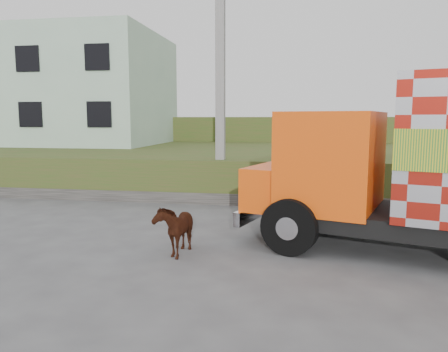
# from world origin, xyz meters

# --- Properties ---
(ground) EXTENTS (120.00, 120.00, 0.00)m
(ground) POSITION_xyz_m (0.00, 0.00, 0.00)
(ground) COLOR #474749
(ground) RESTS_ON ground
(embankment) EXTENTS (40.00, 12.00, 1.50)m
(embankment) POSITION_xyz_m (0.00, 10.00, 0.75)
(embankment) COLOR #32541C
(embankment) RESTS_ON ground
(embankment_far) EXTENTS (40.00, 12.00, 3.00)m
(embankment_far) POSITION_xyz_m (0.00, 22.00, 1.50)
(embankment_far) COLOR #32541C
(embankment_far) RESTS_ON ground
(retaining_strip) EXTENTS (16.00, 0.50, 0.40)m
(retaining_strip) POSITION_xyz_m (-2.00, 4.20, 0.20)
(retaining_strip) COLOR #595651
(retaining_strip) RESTS_ON ground
(building) EXTENTS (10.00, 8.00, 6.00)m
(building) POSITION_xyz_m (-11.00, 13.00, 4.50)
(building) COLOR #ACCAB0
(building) RESTS_ON embankment
(utility_pole) EXTENTS (1.20, 0.30, 8.00)m
(utility_pole) POSITION_xyz_m (-1.00, 4.60, 4.08)
(utility_pole) COLOR gray
(utility_pole) RESTS_ON ground
(cow) EXTENTS (0.67, 1.35, 1.12)m
(cow) POSITION_xyz_m (-0.94, -1.35, 0.56)
(cow) COLOR black
(cow) RESTS_ON ground
(pedestrian) EXTENTS (0.62, 0.48, 1.51)m
(pedestrian) POSITION_xyz_m (2.14, 6.00, 2.25)
(pedestrian) COLOR #302E2B
(pedestrian) RESTS_ON embankment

